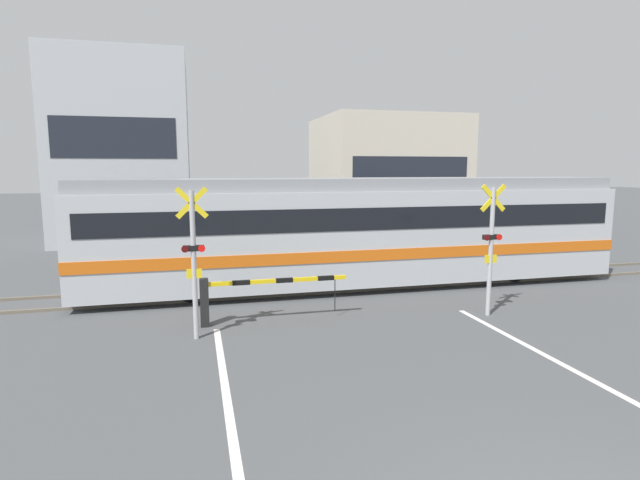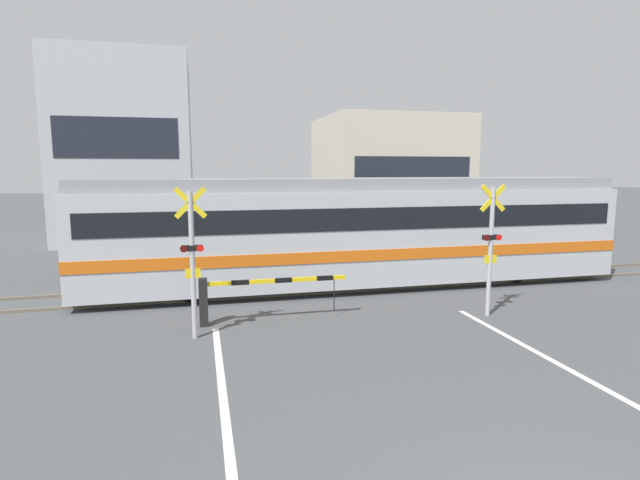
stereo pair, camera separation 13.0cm
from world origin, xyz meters
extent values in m
cube|color=#6B6051|center=(0.00, 10.69, 0.04)|extent=(50.00, 0.10, 0.08)
cube|color=#6B6051|center=(0.00, 12.13, 0.04)|extent=(50.00, 0.10, 0.08)
cube|color=#B7BCC1|center=(1.42, 11.41, 1.62)|extent=(16.45, 2.60, 2.78)
cube|color=gray|center=(1.42, 11.41, 3.19)|extent=(16.29, 2.29, 0.36)
cube|color=orange|center=(1.42, 11.41, 1.20)|extent=(16.47, 2.66, 0.32)
cube|color=black|center=(1.42, 11.41, 2.25)|extent=(15.79, 2.64, 0.64)
cube|color=black|center=(-6.82, 11.41, 2.25)|extent=(0.03, 1.82, 0.80)
cylinder|color=black|center=(-3.68, 10.69, 0.38)|extent=(0.76, 0.12, 0.76)
cylinder|color=black|center=(-3.68, 12.13, 0.38)|extent=(0.76, 0.12, 0.76)
cylinder|color=black|center=(6.52, 10.69, 0.38)|extent=(0.76, 0.12, 0.76)
cylinder|color=black|center=(6.52, 12.13, 0.38)|extent=(0.76, 0.12, 0.76)
cube|color=black|center=(-3.37, 8.42, 0.57)|extent=(0.20, 0.20, 1.14)
cube|color=yellow|center=(-1.65, 8.42, 1.00)|extent=(3.43, 0.09, 0.09)
cube|color=black|center=(-2.51, 8.42, 1.00)|extent=(0.41, 0.10, 0.10)
cube|color=black|center=(-1.48, 8.42, 1.00)|extent=(0.41, 0.10, 0.10)
cube|color=black|center=(-0.45, 8.42, 1.00)|extent=(0.41, 0.10, 0.10)
cylinder|color=black|center=(-0.21, 8.42, 0.55)|extent=(0.02, 0.02, 0.80)
cube|color=black|center=(3.37, 14.61, 0.57)|extent=(0.20, 0.20, 1.14)
cube|color=yellow|center=(1.65, 14.61, 1.00)|extent=(3.43, 0.09, 0.09)
cube|color=black|center=(2.51, 14.61, 1.00)|extent=(0.41, 0.10, 0.10)
cube|color=black|center=(1.48, 14.61, 1.00)|extent=(0.41, 0.10, 0.10)
cube|color=black|center=(0.45, 14.61, 1.00)|extent=(0.41, 0.10, 0.10)
cylinder|color=black|center=(0.21, 14.61, 0.55)|extent=(0.02, 0.02, 0.80)
cylinder|color=#B2B2B7|center=(-3.57, 7.61, 1.60)|extent=(0.11, 0.11, 3.21)
cube|color=yellow|center=(-3.57, 7.61, 2.95)|extent=(0.68, 0.04, 0.68)
cube|color=yellow|center=(-3.57, 7.61, 2.95)|extent=(0.68, 0.04, 0.68)
cube|color=black|center=(-3.57, 7.61, 1.99)|extent=(0.44, 0.12, 0.12)
cylinder|color=#4C0C0C|center=(-3.74, 7.53, 1.99)|extent=(0.15, 0.03, 0.15)
cylinder|color=red|center=(-3.40, 7.53, 1.99)|extent=(0.15, 0.03, 0.15)
cube|color=yellow|center=(-3.57, 7.59, 1.44)|extent=(0.32, 0.03, 0.20)
cylinder|color=#B2B2B7|center=(3.57, 7.61, 1.60)|extent=(0.11, 0.11, 3.21)
cube|color=yellow|center=(3.57, 7.61, 2.95)|extent=(0.68, 0.04, 0.68)
cube|color=yellow|center=(3.57, 7.61, 2.95)|extent=(0.68, 0.04, 0.68)
cube|color=black|center=(3.57, 7.61, 1.99)|extent=(0.44, 0.12, 0.12)
cylinder|color=#4C0C0C|center=(3.40, 7.53, 1.99)|extent=(0.15, 0.03, 0.15)
cylinder|color=red|center=(3.74, 7.53, 1.99)|extent=(0.15, 0.03, 0.15)
cube|color=yellow|center=(3.57, 7.59, 1.44)|extent=(0.32, 0.03, 0.20)
cylinder|color=#33384C|center=(-0.40, 16.53, 0.41)|extent=(0.13, 0.13, 0.82)
cylinder|color=#33384C|center=(-0.26, 16.53, 0.41)|extent=(0.13, 0.13, 0.82)
cube|color=maroon|center=(-0.33, 16.53, 1.14)|extent=(0.38, 0.22, 0.65)
sphere|color=#997056|center=(-0.33, 16.53, 1.58)|extent=(0.22, 0.22, 0.22)
cube|color=#B2B7BC|center=(-6.89, 24.77, 4.58)|extent=(6.35, 7.21, 9.16)
cube|color=#1E232D|center=(-6.89, 21.16, 5.04)|extent=(5.33, 0.03, 1.83)
cube|color=beige|center=(7.55, 24.77, 3.30)|extent=(7.67, 7.21, 6.60)
cube|color=#1E232D|center=(7.55, 21.16, 3.63)|extent=(6.44, 0.03, 1.32)
camera|label=1|loc=(-3.51, -3.16, 3.66)|focal=28.00mm
camera|label=2|loc=(-3.39, -3.19, 3.66)|focal=28.00mm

